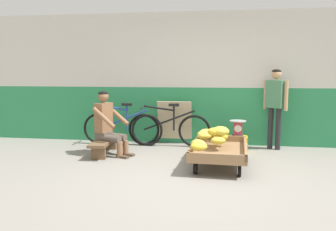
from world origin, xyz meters
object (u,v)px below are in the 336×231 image
(bicycle_far_left, at_px, (169,129))
(sign_board, at_px, (175,122))
(vendor_seated, at_px, (108,123))
(low_bench, at_px, (104,143))
(weighing_scale, at_px, (238,128))
(shopping_bag, at_px, (242,150))
(banana_cart, at_px, (219,151))
(customer_adult, at_px, (275,100))
(plastic_crate, at_px, (237,144))
(bicycle_near_left, at_px, (122,128))

(bicycle_far_left, height_order, sign_board, sign_board)
(vendor_seated, distance_m, bicycle_far_left, 1.32)
(low_bench, height_order, weighing_scale, weighing_scale)
(vendor_seated, relative_size, shopping_bag, 4.75)
(vendor_seated, bearing_deg, weighing_scale, 13.34)
(banana_cart, distance_m, customer_adult, 1.86)
(weighing_scale, bearing_deg, plastic_crate, 90.00)
(bicycle_near_left, height_order, shopping_bag, bicycle_near_left)
(shopping_bag, bearing_deg, bicycle_far_left, 154.62)
(bicycle_far_left, bearing_deg, customer_adult, 1.41)
(plastic_crate, bearing_deg, bicycle_near_left, 172.59)
(low_bench, relative_size, weighing_scale, 3.72)
(weighing_scale, xyz_separation_m, shopping_bag, (0.06, -0.33, -0.33))
(bicycle_far_left, relative_size, sign_board, 1.87)
(vendor_seated, bearing_deg, sign_board, 47.39)
(plastic_crate, bearing_deg, shopping_bag, -79.83)
(low_bench, xyz_separation_m, shopping_bag, (2.44, 0.19, -0.08))
(bicycle_near_left, distance_m, bicycle_far_left, 0.95)
(customer_adult, height_order, shopping_bag, customer_adult)
(weighing_scale, bearing_deg, sign_board, 154.65)
(banana_cart, height_order, vendor_seated, vendor_seated)
(banana_cart, distance_m, plastic_crate, 1.05)
(bicycle_far_left, bearing_deg, shopping_bag, -25.38)
(sign_board, bearing_deg, low_bench, -135.53)
(vendor_seated, relative_size, bicycle_near_left, 0.69)
(plastic_crate, bearing_deg, banana_cart, -107.95)
(bicycle_near_left, xyz_separation_m, sign_board, (1.03, 0.29, 0.09))
(banana_cart, height_order, bicycle_far_left, bicycle_far_left)
(banana_cart, distance_m, low_bench, 2.11)
(low_bench, bearing_deg, customer_adult, 16.24)
(vendor_seated, bearing_deg, bicycle_near_left, 88.92)
(low_bench, relative_size, customer_adult, 0.73)
(shopping_bag, bearing_deg, banana_cart, -119.82)
(weighing_scale, distance_m, sign_board, 1.39)
(bicycle_near_left, bearing_deg, vendor_seated, -91.08)
(vendor_seated, bearing_deg, banana_cart, -12.90)
(low_bench, relative_size, sign_board, 1.26)
(plastic_crate, distance_m, sign_board, 1.42)
(bicycle_far_left, bearing_deg, bicycle_near_left, -177.91)
(plastic_crate, relative_size, bicycle_far_left, 0.22)
(weighing_scale, relative_size, shopping_bag, 1.25)
(banana_cart, relative_size, low_bench, 1.32)
(vendor_seated, relative_size, sign_board, 1.29)
(low_bench, relative_size, shopping_bag, 4.65)
(low_bench, xyz_separation_m, vendor_seated, (0.08, -0.03, 0.37))
(sign_board, height_order, customer_adult, customer_adult)
(low_bench, bearing_deg, weighing_scale, 12.23)
(customer_adult, bearing_deg, bicycle_near_left, -178.37)
(weighing_scale, distance_m, customer_adult, 0.95)
(bicycle_near_left, distance_m, sign_board, 1.08)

